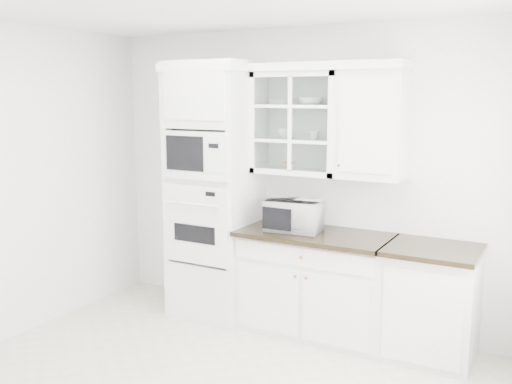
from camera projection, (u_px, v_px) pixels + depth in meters
The scene contains 12 objects.
room_shell at pixel (226, 140), 4.07m from camera, with size 4.00×3.50×2.70m.
oven_column at pixel (215, 191), 5.38m from camera, with size 0.76×0.68×2.40m.
base_cabinet_run at pixel (315, 282), 5.04m from camera, with size 1.32×0.67×0.92m.
extra_base_cabinet at pixel (431, 302), 4.56m from camera, with size 0.72×0.67×0.92m.
upper_cabinet_glass at pixel (298, 123), 5.04m from camera, with size 0.80×0.33×0.90m.
upper_cabinet_solid at pixel (372, 125), 4.72m from camera, with size 0.55×0.33×0.90m, color white.
crown_molding at pixel (287, 67), 4.99m from camera, with size 2.14×0.38×0.07m, color white.
countertop_microwave at pixel (294, 215), 5.01m from camera, with size 0.47×0.39×0.27m, color white.
bowl_a at pixel (282, 102), 5.08m from camera, with size 0.21×0.21×0.05m, color white.
bowl_b at pixel (311, 101), 4.96m from camera, with size 0.22×0.22×0.07m, color white.
cup_a at pixel (285, 133), 5.11m from camera, with size 0.12×0.12×0.09m, color white.
cup_b at pixel (314, 135), 5.01m from camera, with size 0.09×0.09×0.08m, color white.
Camera 1 is at (2.17, -3.03, 2.09)m, focal length 40.00 mm.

